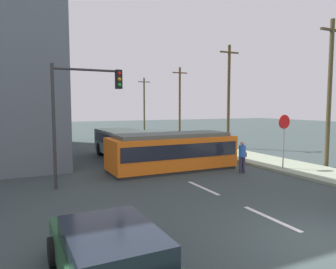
{
  "coord_description": "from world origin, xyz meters",
  "views": [
    {
      "loc": [
        -6.83,
        -5.13,
        3.44
      ],
      "look_at": [
        -0.71,
        8.0,
        2.15
      ],
      "focal_mm": 33.28,
      "sensor_mm": 36.0,
      "label": 1
    }
  ],
  "objects_px": {
    "city_bus": "(124,142)",
    "stop_sign": "(284,130)",
    "utility_pole_far": "(180,101)",
    "streetcar_tram": "(172,151)",
    "parked_sedan_near": "(110,256)",
    "utility_pole_mid": "(229,95)",
    "traffic_light_mast": "(82,102)",
    "utility_pole_near": "(329,91)",
    "parked_sedan_mid": "(50,156)",
    "pedestrian_crossing": "(242,155)",
    "utility_pole_distant": "(144,103)"
  },
  "relations": [
    {
      "from": "parked_sedan_mid",
      "to": "utility_pole_near",
      "type": "distance_m",
      "value": 16.33
    },
    {
      "from": "pedestrian_crossing",
      "to": "utility_pole_near",
      "type": "xyz_separation_m",
      "value": [
        5.38,
        -0.76,
        3.37
      ]
    },
    {
      "from": "parked_sedan_mid",
      "to": "utility_pole_near",
      "type": "bearing_deg",
      "value": -25.96
    },
    {
      "from": "city_bus",
      "to": "parked_sedan_near",
      "type": "distance_m",
      "value": 15.3
    },
    {
      "from": "stop_sign",
      "to": "utility_pole_distant",
      "type": "relative_size",
      "value": 0.37
    },
    {
      "from": "traffic_light_mast",
      "to": "utility_pole_near",
      "type": "height_order",
      "value": "utility_pole_near"
    },
    {
      "from": "parked_sedan_near",
      "to": "utility_pole_distant",
      "type": "relative_size",
      "value": 0.56
    },
    {
      "from": "utility_pole_near",
      "to": "utility_pole_far",
      "type": "xyz_separation_m",
      "value": [
        0.35,
        19.09,
        -0.23
      ]
    },
    {
      "from": "utility_pole_far",
      "to": "utility_pole_near",
      "type": "bearing_deg",
      "value": -91.04
    },
    {
      "from": "parked_sedan_mid",
      "to": "pedestrian_crossing",
      "type": "bearing_deg",
      "value": -34.81
    },
    {
      "from": "utility_pole_distant",
      "to": "traffic_light_mast",
      "type": "bearing_deg",
      "value": -115.23
    },
    {
      "from": "utility_pole_near",
      "to": "utility_pole_mid",
      "type": "height_order",
      "value": "utility_pole_mid"
    },
    {
      "from": "parked_sedan_mid",
      "to": "utility_pole_far",
      "type": "relative_size",
      "value": 0.55
    },
    {
      "from": "stop_sign",
      "to": "traffic_light_mast",
      "type": "height_order",
      "value": "traffic_light_mast"
    },
    {
      "from": "city_bus",
      "to": "pedestrian_crossing",
      "type": "relative_size",
      "value": 3.59
    },
    {
      "from": "streetcar_tram",
      "to": "utility_pole_mid",
      "type": "bearing_deg",
      "value": 37.49
    },
    {
      "from": "parked_sedan_near",
      "to": "city_bus",
      "type": "bearing_deg",
      "value": 72.17
    },
    {
      "from": "pedestrian_crossing",
      "to": "parked_sedan_mid",
      "type": "bearing_deg",
      "value": 145.19
    },
    {
      "from": "city_bus",
      "to": "utility_pole_far",
      "type": "distance_m",
      "value": 15.15
    },
    {
      "from": "streetcar_tram",
      "to": "utility_pole_distant",
      "type": "bearing_deg",
      "value": 72.24
    },
    {
      "from": "parked_sedan_near",
      "to": "traffic_light_mast",
      "type": "xyz_separation_m",
      "value": [
        0.9,
        8.05,
        3.03
      ]
    },
    {
      "from": "parked_sedan_near",
      "to": "traffic_light_mast",
      "type": "distance_m",
      "value": 8.64
    },
    {
      "from": "streetcar_tram",
      "to": "utility_pole_near",
      "type": "height_order",
      "value": "utility_pole_near"
    },
    {
      "from": "traffic_light_mast",
      "to": "pedestrian_crossing",
      "type": "bearing_deg",
      "value": -5.5
    },
    {
      "from": "utility_pole_mid",
      "to": "parked_sedan_mid",
      "type": "bearing_deg",
      "value": -170.45
    },
    {
      "from": "parked_sedan_mid",
      "to": "traffic_light_mast",
      "type": "xyz_separation_m",
      "value": [
        0.95,
        -5.43,
        3.03
      ]
    },
    {
      "from": "pedestrian_crossing",
      "to": "utility_pole_far",
      "type": "height_order",
      "value": "utility_pole_far"
    },
    {
      "from": "city_bus",
      "to": "utility_pole_near",
      "type": "relative_size",
      "value": 0.73
    },
    {
      "from": "utility_pole_near",
      "to": "parked_sedan_near",
      "type": "bearing_deg",
      "value": -155.42
    },
    {
      "from": "utility_pole_mid",
      "to": "stop_sign",
      "type": "bearing_deg",
      "value": -107.75
    },
    {
      "from": "traffic_light_mast",
      "to": "utility_pole_mid",
      "type": "relative_size",
      "value": 0.61
    },
    {
      "from": "pedestrian_crossing",
      "to": "traffic_light_mast",
      "type": "xyz_separation_m",
      "value": [
        -7.96,
        0.77,
        2.71
      ]
    },
    {
      "from": "utility_pole_mid",
      "to": "utility_pole_far",
      "type": "distance_m",
      "value": 9.75
    },
    {
      "from": "pedestrian_crossing",
      "to": "parked_sedan_mid",
      "type": "relative_size",
      "value": 0.39
    },
    {
      "from": "utility_pole_mid",
      "to": "utility_pole_far",
      "type": "relative_size",
      "value": 1.09
    },
    {
      "from": "utility_pole_far",
      "to": "city_bus",
      "type": "bearing_deg",
      "value": -131.89
    },
    {
      "from": "utility_pole_far",
      "to": "streetcar_tram",
      "type": "bearing_deg",
      "value": -118.42
    },
    {
      "from": "traffic_light_mast",
      "to": "utility_pole_mid",
      "type": "distance_m",
      "value": 15.42
    },
    {
      "from": "streetcar_tram",
      "to": "utility_pole_mid",
      "type": "xyz_separation_m",
      "value": [
        8.29,
        6.36,
        3.39
      ]
    },
    {
      "from": "parked_sedan_near",
      "to": "utility_pole_distant",
      "type": "distance_m",
      "value": 40.94
    },
    {
      "from": "traffic_light_mast",
      "to": "utility_pole_near",
      "type": "bearing_deg",
      "value": -6.54
    },
    {
      "from": "parked_sedan_mid",
      "to": "traffic_light_mast",
      "type": "distance_m",
      "value": 6.29
    },
    {
      "from": "parked_sedan_near",
      "to": "parked_sedan_mid",
      "type": "distance_m",
      "value": 13.48
    },
    {
      "from": "parked_sedan_near",
      "to": "utility_pole_mid",
      "type": "xyz_separation_m",
      "value": [
        14.17,
        15.87,
        3.81
      ]
    },
    {
      "from": "city_bus",
      "to": "utility_pole_near",
      "type": "bearing_deg",
      "value": -40.07
    },
    {
      "from": "streetcar_tram",
      "to": "stop_sign",
      "type": "relative_size",
      "value": 2.41
    },
    {
      "from": "pedestrian_crossing",
      "to": "parked_sedan_mid",
      "type": "distance_m",
      "value": 10.86
    },
    {
      "from": "streetcar_tram",
      "to": "city_bus",
      "type": "xyz_separation_m",
      "value": [
        -1.2,
        5.04,
        0.02
      ]
    },
    {
      "from": "parked_sedan_near",
      "to": "utility_pole_mid",
      "type": "distance_m",
      "value": 21.61
    },
    {
      "from": "city_bus",
      "to": "stop_sign",
      "type": "xyz_separation_m",
      "value": [
        6.6,
        -7.69,
        1.13
      ]
    }
  ]
}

